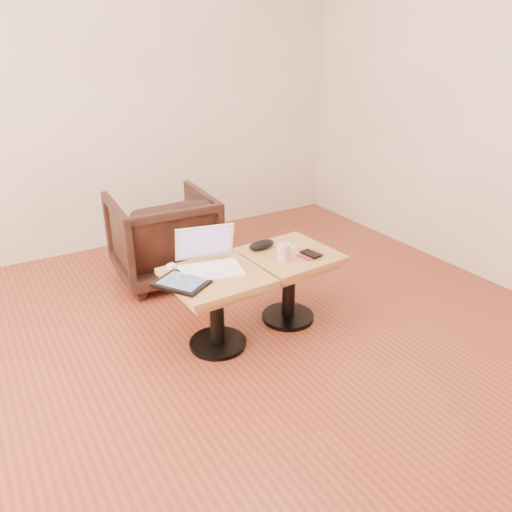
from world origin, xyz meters
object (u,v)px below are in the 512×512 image
side_table_left (216,293)px  armchair (163,236)px  side_table_right (289,270)px  striped_cup (283,252)px  laptop (209,261)px

side_table_left → armchair: 1.00m
side_table_right → armchair: armchair is taller
striped_cup → side_table_left: bearing=175.3°
side_table_right → striped_cup: (-0.09, -0.07, 0.16)m
side_table_left → striped_cup: striped_cup is taller
striped_cup → armchair: (-0.34, 1.03, -0.19)m
laptop → armchair: (0.08, 0.92, -0.18)m
laptop → armchair: laptop is taller
side_table_left → armchair: armchair is taller
side_table_left → laptop: (0.00, 0.08, 0.16)m
laptop → armchair: size_ratio=0.56×
side_table_left → laptop: laptop is taller
side_table_left → striped_cup: (0.42, -0.03, 0.16)m
striped_cup → armchair: 1.10m
striped_cup → armchair: armchair is taller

